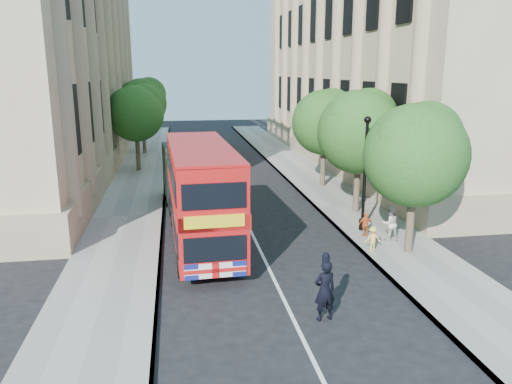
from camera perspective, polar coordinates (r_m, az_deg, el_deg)
name	(u,v)px	position (r m, az deg, el deg)	size (l,w,h in m)	color
ground	(283,297)	(16.67, 3.06, -11.89)	(120.00, 120.00, 0.00)	black
pavement_right	(348,207)	(27.23, 10.48, -1.72)	(3.50, 80.00, 0.12)	gray
pavement_left	(128,217)	(25.81, -14.38, -2.78)	(3.50, 80.00, 0.12)	gray
building_right	(391,47)	(42.31, 15.17, 15.71)	(12.00, 38.00, 18.00)	tan
building_left	(20,44)	(40.13, -25.34, 15.04)	(12.00, 38.00, 18.00)	tan
tree_right_near	(416,150)	(20.13, 17.85, 4.62)	(4.00, 4.00, 6.08)	#473828
tree_right_mid	(360,127)	(25.55, 11.82, 7.24)	(4.20, 4.20, 6.37)	#473828
tree_right_far	(325,119)	(31.21, 7.88, 8.29)	(4.00, 4.00, 6.15)	#473828
tree_left_far	(136,110)	(36.91, -13.54, 9.07)	(4.00, 4.00, 6.30)	#473828
tree_left_back	(143,100)	(44.86, -12.84, 10.21)	(4.20, 4.20, 6.65)	#473828
lamp_post	(365,179)	(22.76, 12.30, 1.51)	(0.32, 0.32, 5.16)	black
double_decker_bus	(201,192)	(20.68, -6.27, -0.05)	(2.79, 9.14, 4.18)	#B00D0C
box_van	(187,178)	(27.24, -7.88, 1.63)	(2.70, 5.72, 3.18)	black
police_constable	(325,291)	(15.03, 7.86, -11.10)	(0.68, 0.44, 1.86)	black
woman_pedestrian	(390,223)	(22.00, 15.10, -3.46)	(0.74, 0.58, 1.53)	beige
child_a	(365,224)	(22.32, 12.40, -3.64)	(0.64, 0.27, 1.09)	orange
child_b	(373,239)	(20.63, 13.18, -5.23)	(0.66, 0.38, 1.02)	#F7CE54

